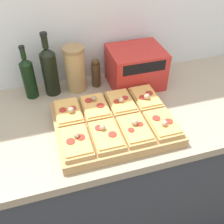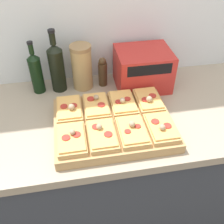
# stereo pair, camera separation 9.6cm
# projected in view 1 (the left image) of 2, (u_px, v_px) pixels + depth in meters

# --- Properties ---
(wall_back) EXTENTS (6.00, 0.06, 2.50)m
(wall_back) POSITION_uv_depth(u_px,v_px,m) (87.00, 12.00, 1.24)
(wall_back) COLOR silver
(wall_back) RESTS_ON ground_plane
(kitchen_counter) EXTENTS (2.63, 0.67, 0.92)m
(kitchen_counter) POSITION_uv_depth(u_px,v_px,m) (109.00, 174.00, 1.49)
(kitchen_counter) COLOR #333842
(kitchen_counter) RESTS_ON ground_plane
(cutting_board) EXTENTS (0.49, 0.38, 0.04)m
(cutting_board) POSITION_uv_depth(u_px,v_px,m) (114.00, 124.00, 1.10)
(cutting_board) COLOR tan
(cutting_board) RESTS_ON kitchen_counter
(pizza_slice_back_left) EXTENTS (0.11, 0.17, 0.06)m
(pizza_slice_back_left) POSITION_uv_depth(u_px,v_px,m) (68.00, 112.00, 1.11)
(pizza_slice_back_left) COLOR tan
(pizza_slice_back_left) RESTS_ON cutting_board
(pizza_slice_back_midleft) EXTENTS (0.11, 0.17, 0.05)m
(pizza_slice_back_midleft) POSITION_uv_depth(u_px,v_px,m) (95.00, 107.00, 1.13)
(pizza_slice_back_midleft) COLOR tan
(pizza_slice_back_midleft) RESTS_ON cutting_board
(pizza_slice_back_midright) EXTENTS (0.11, 0.17, 0.05)m
(pizza_slice_back_midright) POSITION_uv_depth(u_px,v_px,m) (121.00, 102.00, 1.16)
(pizza_slice_back_midright) COLOR tan
(pizza_slice_back_midright) RESTS_ON cutting_board
(pizza_slice_back_right) EXTENTS (0.11, 0.17, 0.05)m
(pizza_slice_back_right) POSITION_uv_depth(u_px,v_px,m) (146.00, 98.00, 1.18)
(pizza_slice_back_right) COLOR tan
(pizza_slice_back_right) RESTS_ON cutting_board
(pizza_slice_front_left) EXTENTS (0.11, 0.17, 0.05)m
(pizza_slice_front_left) POSITION_uv_depth(u_px,v_px,m) (76.00, 142.00, 0.98)
(pizza_slice_front_left) COLOR tan
(pizza_slice_front_left) RESTS_ON cutting_board
(pizza_slice_front_midleft) EXTENTS (0.11, 0.17, 0.05)m
(pizza_slice_front_midleft) POSITION_uv_depth(u_px,v_px,m) (106.00, 135.00, 1.00)
(pizza_slice_front_midleft) COLOR tan
(pizza_slice_front_midleft) RESTS_ON cutting_board
(pizza_slice_front_midright) EXTENTS (0.11, 0.17, 0.05)m
(pizza_slice_front_midright) POSITION_uv_depth(u_px,v_px,m) (135.00, 129.00, 1.03)
(pizza_slice_front_midright) COLOR tan
(pizza_slice_front_midright) RESTS_ON cutting_board
(pizza_slice_front_right) EXTENTS (0.11, 0.17, 0.05)m
(pizza_slice_front_right) POSITION_uv_depth(u_px,v_px,m) (163.00, 124.00, 1.05)
(pizza_slice_front_right) COLOR tan
(pizza_slice_front_right) RESTS_ON cutting_board
(olive_oil_bottle) EXTENTS (0.06, 0.06, 0.26)m
(olive_oil_bottle) POSITION_uv_depth(u_px,v_px,m) (29.00, 77.00, 1.22)
(olive_oil_bottle) COLOR black
(olive_oil_bottle) RESTS_ON kitchen_counter
(wine_bottle) EXTENTS (0.07, 0.07, 0.31)m
(wine_bottle) POSITION_uv_depth(u_px,v_px,m) (50.00, 70.00, 1.23)
(wine_bottle) COLOR black
(wine_bottle) RESTS_ON kitchen_counter
(grain_jar_tall) EXTENTS (0.10, 0.10, 0.23)m
(grain_jar_tall) POSITION_uv_depth(u_px,v_px,m) (75.00, 69.00, 1.26)
(grain_jar_tall) COLOR tan
(grain_jar_tall) RESTS_ON kitchen_counter
(pepper_mill) EXTENTS (0.04, 0.04, 0.15)m
(pepper_mill) POSITION_uv_depth(u_px,v_px,m) (96.00, 73.00, 1.31)
(pepper_mill) COLOR #47331E
(pepper_mill) RESTS_ON kitchen_counter
(toaster_oven) EXTENTS (0.29, 0.22, 0.19)m
(toaster_oven) POSITION_uv_depth(u_px,v_px,m) (136.00, 67.00, 1.31)
(toaster_oven) COLOR red
(toaster_oven) RESTS_ON kitchen_counter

